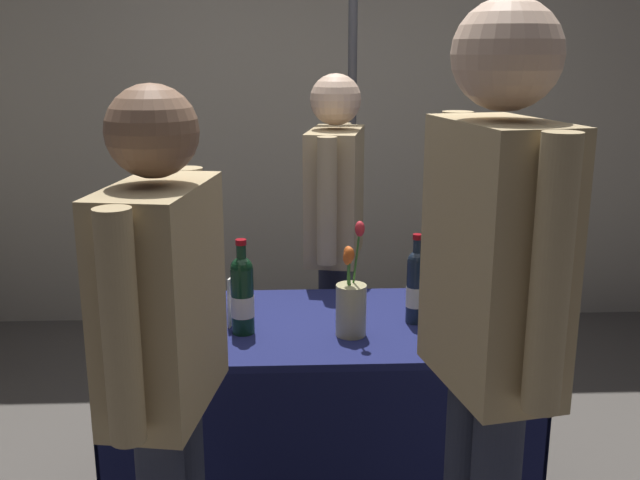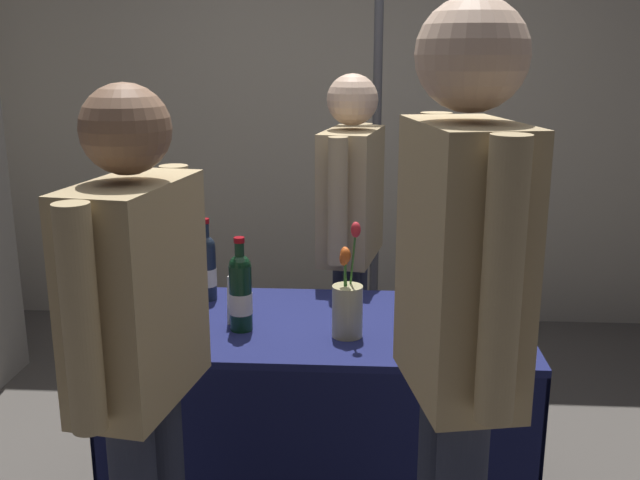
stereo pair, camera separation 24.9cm
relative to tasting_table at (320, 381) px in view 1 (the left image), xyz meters
The scene contains 14 objects.
back_partition 2.25m from the tasting_table, 90.00° to the left, with size 7.35×0.12×2.82m, color #B2A893.
tasting_table is the anchor object (origin of this frame).
featured_wine_bottle 0.69m from the tasting_table, ahead, with size 0.07×0.07×0.36m.
display_bottle_0 0.50m from the tasting_table, ahead, with size 0.07×0.07×0.32m.
display_bottle_1 0.58m from the tasting_table, 23.37° to the right, with size 0.08×0.08×0.31m.
display_bottle_2 0.46m from the tasting_table, 161.63° to the right, with size 0.08×0.08×0.33m.
display_bottle_3 0.62m from the tasting_table, 154.07° to the left, with size 0.08×0.08×0.32m.
wine_glass_near_vendor 0.67m from the tasting_table, 159.41° to the left, with size 0.06×0.06×0.13m.
flower_vase 0.38m from the tasting_table, 51.12° to the right, with size 0.10×0.10×0.40m.
brochure_stand 0.43m from the tasting_table, behind, with size 0.17×0.01×0.18m, color silver.
vendor_presenter 0.81m from the tasting_table, 82.06° to the left, with size 0.29×0.61×1.58m.
taster_foreground_right 0.94m from the tasting_table, 120.54° to the right, with size 0.28×0.59×1.60m.
taster_foreground_left 1.06m from the tasting_table, 65.31° to the right, with size 0.28×0.55×1.78m.
booth_signpost 1.52m from the tasting_table, 80.01° to the left, with size 0.55×0.04×2.33m.
Camera 1 is at (-0.10, -2.41, 1.67)m, focal length 40.80 mm.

